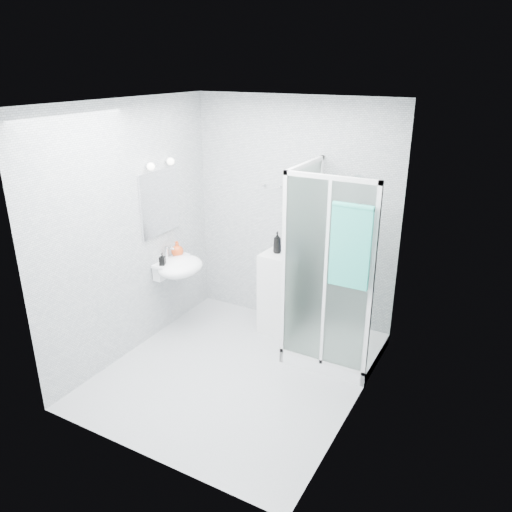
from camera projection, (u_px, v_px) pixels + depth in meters
The scene contains 12 objects.
room at pixel (233, 252), 4.51m from camera, with size 2.40×2.60×2.60m.
shower_enclosure at pixel (328, 317), 5.15m from camera, with size 0.90×0.95×2.00m.
wall_basin at pixel (178, 267), 5.51m from camera, with size 0.46×0.56×0.35m.
mirror at pixel (160, 203), 5.34m from camera, with size 0.02×0.60×0.70m, color white.
vanity_lights at pixel (161, 164), 5.17m from camera, with size 0.10×0.40×0.08m.
wall_hooks at pixel (272, 186), 5.53m from camera, with size 0.23×0.06×0.03m.
storage_cabinet at pixel (280, 293), 5.63m from camera, with size 0.42×0.43×0.95m.
hand_towel at pixel (351, 244), 4.32m from camera, with size 0.36×0.05×0.77m.
shampoo_bottle_a at pixel (277, 242), 5.44m from camera, with size 0.09×0.09×0.24m, color black.
shampoo_bottle_b at pixel (291, 244), 5.42m from camera, with size 0.10×0.10×0.22m, color #0D1A4F.
soap_dispenser_orange at pixel (177, 249), 5.59m from camera, with size 0.14×0.14×0.18m, color #D24718.
soap_dispenser_black at pixel (162, 259), 5.35m from camera, with size 0.06×0.06×0.14m, color black.
Camera 1 is at (2.22, -3.59, 2.90)m, focal length 35.00 mm.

